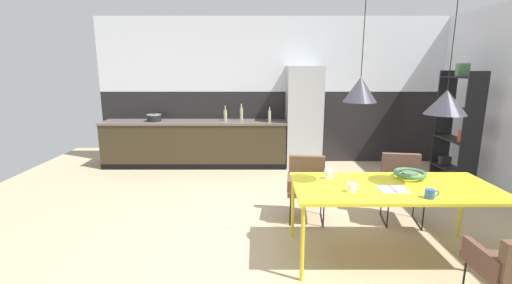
# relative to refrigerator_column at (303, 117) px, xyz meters

# --- Properties ---
(ground_plane) EXTENTS (9.31, 9.31, 0.00)m
(ground_plane) POSITION_rel_refrigerator_column_xyz_m (-0.55, -3.16, -0.96)
(ground_plane) COLOR tan
(back_wall_splashback_dark) EXTENTS (6.88, 0.12, 1.42)m
(back_wall_splashback_dark) POSITION_rel_refrigerator_column_xyz_m (-0.55, 0.36, -0.25)
(back_wall_splashback_dark) COLOR black
(back_wall_splashback_dark) RESTS_ON ground
(back_wall_panel_upper) EXTENTS (6.88, 0.12, 1.42)m
(back_wall_panel_upper) POSITION_rel_refrigerator_column_xyz_m (-0.55, 0.36, 1.17)
(back_wall_panel_upper) COLOR silver
(back_wall_panel_upper) RESTS_ON back_wall_splashback_dark
(kitchen_counter) EXTENTS (3.52, 0.63, 0.88)m
(kitchen_counter) POSITION_rel_refrigerator_column_xyz_m (-2.10, -0.00, -0.52)
(kitchen_counter) COLOR #342C1B
(kitchen_counter) RESTS_ON ground
(refrigerator_column) EXTENTS (0.66, 0.60, 1.92)m
(refrigerator_column) POSITION_rel_refrigerator_column_xyz_m (0.00, 0.00, 0.00)
(refrigerator_column) COLOR #ADAFB2
(refrigerator_column) RESTS_ON ground
(dining_table) EXTENTS (1.97, 0.91, 0.76)m
(dining_table) POSITION_rel_refrigerator_column_xyz_m (0.45, -3.36, -0.24)
(dining_table) COLOR yellow
(dining_table) RESTS_ON ground
(armchair_facing_counter) EXTENTS (0.55, 0.53, 0.83)m
(armchair_facing_counter) POSITION_rel_refrigerator_column_xyz_m (0.90, -2.49, -0.43)
(armchair_facing_counter) COLOR brown
(armchair_facing_counter) RESTS_ON ground
(armchair_far_side) EXTENTS (0.53, 0.52, 0.78)m
(armchair_far_side) POSITION_rel_refrigerator_column_xyz_m (-0.27, -2.41, -0.47)
(armchair_far_side) COLOR brown
(armchair_far_side) RESTS_ON ground
(fruit_bowl) EXTENTS (0.33, 0.33, 0.07)m
(fruit_bowl) POSITION_rel_refrigerator_column_xyz_m (0.70, -3.12, -0.15)
(fruit_bowl) COLOR #4C704C
(fruit_bowl) RESTS_ON dining_table
(open_book) EXTENTS (0.26, 0.21, 0.02)m
(open_book) POSITION_rel_refrigerator_column_xyz_m (0.38, -3.48, -0.20)
(open_book) COLOR white
(open_book) RESTS_ON dining_table
(mug_wide_latte) EXTENTS (0.13, 0.09, 0.08)m
(mug_wide_latte) POSITION_rel_refrigerator_column_xyz_m (0.63, -3.69, -0.16)
(mug_wide_latte) COLOR #335B93
(mug_wide_latte) RESTS_ON dining_table
(mug_tall_blue) EXTENTS (0.13, 0.09, 0.09)m
(mug_tall_blue) POSITION_rel_refrigerator_column_xyz_m (-0.15, -3.14, -0.16)
(mug_tall_blue) COLOR white
(mug_tall_blue) RESTS_ON dining_table
(mug_short_terracotta) EXTENTS (0.13, 0.08, 0.09)m
(mug_short_terracotta) POSITION_rel_refrigerator_column_xyz_m (-0.02, -3.54, -0.16)
(mug_short_terracotta) COLOR white
(mug_short_terracotta) RESTS_ON dining_table
(cooking_pot) EXTENTS (0.27, 0.27, 0.15)m
(cooking_pot) POSITION_rel_refrigerator_column_xyz_m (-2.87, -0.01, -0.01)
(cooking_pot) COLOR black
(cooking_pot) RESTS_ON kitchen_counter
(bottle_spice_small) EXTENTS (0.07, 0.07, 0.29)m
(bottle_spice_small) POSITION_rel_refrigerator_column_xyz_m (-1.51, 0.08, 0.03)
(bottle_spice_small) COLOR tan
(bottle_spice_small) RESTS_ON kitchen_counter
(bottle_oil_tall) EXTENTS (0.06, 0.06, 0.28)m
(bottle_oil_tall) POSITION_rel_refrigerator_column_xyz_m (-0.66, -0.15, 0.04)
(bottle_oil_tall) COLOR tan
(bottle_oil_tall) RESTS_ON kitchen_counter
(bottle_vinegar_dark) EXTENTS (0.06, 0.06, 0.32)m
(bottle_vinegar_dark) POSITION_rel_refrigerator_column_xyz_m (-1.20, 0.11, 0.05)
(bottle_vinegar_dark) COLOR tan
(bottle_vinegar_dark) RESTS_ON kitchen_counter
(open_shelf_unit) EXTENTS (0.30, 0.84, 1.95)m
(open_shelf_unit) POSITION_rel_refrigerator_column_xyz_m (2.31, -1.11, 0.01)
(open_shelf_unit) COLOR black
(open_shelf_unit) RESTS_ON ground
(pendant_lamp_over_table_near) EXTENTS (0.31, 0.31, 1.22)m
(pendant_lamp_over_table_near) POSITION_rel_refrigerator_column_xyz_m (0.05, -3.36, 0.74)
(pendant_lamp_over_table_near) COLOR black
(pendant_lamp_over_table_far) EXTENTS (0.37, 0.37, 1.33)m
(pendant_lamp_over_table_far) POSITION_rel_refrigerator_column_xyz_m (0.84, -3.39, 0.62)
(pendant_lamp_over_table_far) COLOR black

